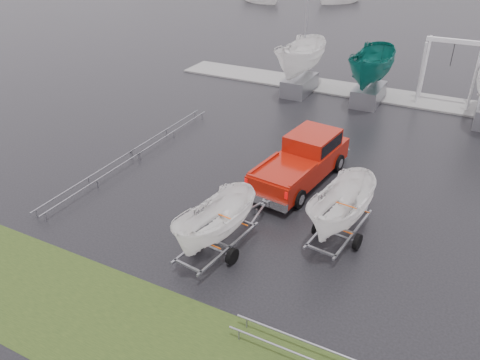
# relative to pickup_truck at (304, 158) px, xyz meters

# --- Properties ---
(ground_plane) EXTENTS (120.00, 120.00, 0.00)m
(ground_plane) POSITION_rel_pickup_truck_xyz_m (0.89, 0.09, -1.05)
(ground_plane) COLOR black
(ground_plane) RESTS_ON ground
(dock) EXTENTS (30.00, 3.00, 0.12)m
(dock) POSITION_rel_pickup_truck_xyz_m (0.89, 13.09, -1.00)
(dock) COLOR gray
(dock) RESTS_ON ground
(pickup_truck) EXTENTS (2.83, 6.28, 2.02)m
(pickup_truck) POSITION_rel_pickup_truck_xyz_m (0.00, 0.00, 0.00)
(pickup_truck) COLOR #931408
(pickup_truck) RESTS_ON ground
(trailer_hitched) EXTENTS (1.84, 3.72, 4.65)m
(trailer_hitched) POSITION_rel_pickup_truck_xyz_m (-0.83, -6.49, 1.48)
(trailer_hitched) COLOR gray
(trailer_hitched) RESTS_ON ground
(trailer_parked) EXTENTS (1.88, 3.71, 4.97)m
(trailer_parked) POSITION_rel_pickup_truck_xyz_m (2.80, -3.70, 1.64)
(trailer_parked) COLOR gray
(trailer_parked) RESTS_ON ground
(boat_hoist) EXTENTS (3.30, 2.18, 4.12)m
(boat_hoist) POSITION_rel_pickup_truck_xyz_m (4.48, 13.09, 1.62)
(boat_hoist) COLOR silver
(boat_hoist) RESTS_ON ground
(keelboat_0) EXTENTS (2.40, 3.20, 10.57)m
(keelboat_0) POSITION_rel_pickup_truck_xyz_m (-4.44, 11.09, 2.75)
(keelboat_0) COLOR gray
(keelboat_0) RESTS_ON ground
(keelboat_1) EXTENTS (2.36, 3.20, 7.38)m
(keelboat_1) POSITION_rel_pickup_truck_xyz_m (0.18, 11.29, 2.69)
(keelboat_1) COLOR gray
(keelboat_1) RESTS_ON ground
(mast_rack_0) EXTENTS (0.56, 6.50, 0.06)m
(mast_rack_0) POSITION_rel_pickup_truck_xyz_m (-8.11, 1.09, -0.70)
(mast_rack_0) COLOR gray
(mast_rack_0) RESTS_ON ground
(mast_rack_1) EXTENTS (0.56, 6.50, 0.06)m
(mast_rack_1) POSITION_rel_pickup_truck_xyz_m (-8.11, -4.91, -0.70)
(mast_rack_1) COLOR gray
(mast_rack_1) RESTS_ON ground
(moored_boat_0) EXTENTS (3.54, 3.50, 11.58)m
(moored_boat_0) POSITION_rel_pickup_truck_xyz_m (-22.83, 43.67, -1.05)
(moored_boat_0) COLOR white
(moored_boat_0) RESTS_ON ground
(moored_boat_1) EXTENTS (3.88, 3.90, 11.66)m
(moored_boat_1) POSITION_rel_pickup_truck_xyz_m (-12.79, 48.27, -1.05)
(moored_boat_1) COLOR white
(moored_boat_1) RESTS_ON ground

